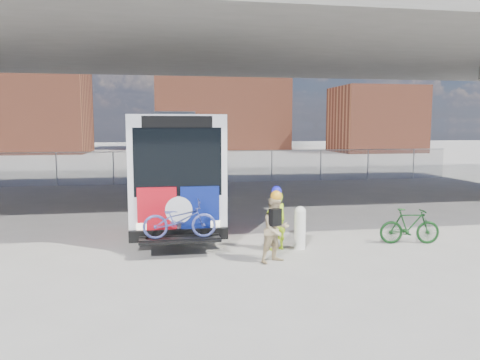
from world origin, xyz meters
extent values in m
plane|color=#9E9991|center=(0.00, 0.00, 0.00)|extent=(160.00, 160.00, 0.00)
cube|color=silver|center=(-2.00, 3.45, 1.95)|extent=(2.55, 12.00, 3.20)
cube|color=black|center=(-2.00, 3.95, 2.59)|extent=(2.61, 11.00, 1.28)
cube|color=black|center=(-2.00, -2.50, 2.33)|extent=(2.24, 0.12, 1.76)
cube|color=black|center=(-2.00, -2.50, 3.36)|extent=(1.78, 0.12, 0.30)
cube|color=black|center=(-2.00, -2.60, 0.45)|extent=(2.55, 0.20, 0.30)
cube|color=#B70E1A|center=(-2.55, -2.57, 1.10)|extent=(1.00, 0.08, 1.20)
cube|color=navy|center=(-1.45, -2.57, 1.10)|extent=(1.00, 0.08, 1.20)
cylinder|color=silver|center=(-2.00, -2.59, 1.10)|extent=(0.70, 0.06, 0.70)
cube|color=gray|center=(-2.00, 3.45, 3.62)|extent=(1.28, 7.20, 0.14)
cube|color=black|center=(-2.00, -3.10, 0.45)|extent=(2.00, 0.70, 0.06)
cylinder|color=black|center=(-3.15, -0.95, 0.50)|extent=(0.30, 1.00, 1.00)
cylinder|color=black|center=(-0.85, -0.95, 0.50)|extent=(0.30, 1.00, 1.00)
cylinder|color=black|center=(-3.15, 7.65, 0.50)|extent=(0.30, 1.00, 1.00)
cylinder|color=black|center=(-0.85, 7.65, 0.50)|extent=(0.30, 1.00, 1.00)
cube|color=#B70E1A|center=(-3.30, -0.35, 1.30)|extent=(0.06, 2.60, 1.70)
cube|color=navy|center=(-3.30, 1.25, 1.30)|extent=(0.06, 1.40, 1.70)
cube|color=#B70E1A|center=(-0.70, -0.35, 1.30)|extent=(0.06, 2.60, 1.70)
cube|color=navy|center=(-0.70, 1.25, 1.30)|extent=(0.06, 1.40, 1.70)
imported|color=#454E98|center=(-2.00, -3.10, 0.95)|extent=(1.81, 0.63, 0.95)
cube|color=#605E59|center=(0.00, 4.00, 6.75)|extent=(40.00, 16.00, 1.50)
cube|color=#605E59|center=(0.00, 4.00, 7.55)|extent=(40.00, 0.60, 0.80)
cylinder|color=gray|center=(-8.00, 12.00, 0.90)|extent=(0.06, 0.06, 1.80)
cylinder|color=gray|center=(-4.00, 12.00, 0.90)|extent=(0.06, 0.06, 1.80)
cylinder|color=gray|center=(0.00, 12.00, 0.90)|extent=(0.06, 0.06, 1.80)
cylinder|color=gray|center=(4.00, 12.00, 0.90)|extent=(0.06, 0.06, 1.80)
cylinder|color=gray|center=(8.00, 12.00, 0.90)|extent=(0.06, 0.06, 1.80)
cylinder|color=gray|center=(12.00, 12.00, 0.90)|extent=(0.06, 0.06, 1.80)
plane|color=gray|center=(0.00, 12.00, 0.90)|extent=(30.00, 0.00, 30.00)
cube|color=gray|center=(0.00, 12.00, 1.82)|extent=(30.00, 0.05, 0.04)
cube|color=brown|center=(-18.00, 45.00, 5.00)|extent=(14.00, 10.00, 10.00)
cube|color=brown|center=(6.00, 52.00, 6.00)|extent=(18.00, 12.00, 12.00)
cube|color=brown|center=(24.00, 40.00, 4.00)|extent=(10.00, 8.00, 8.00)
cylinder|color=brown|center=(14.00, 55.00, 12.50)|extent=(2.20, 2.20, 25.00)
cylinder|color=silver|center=(1.18, -2.85, 0.50)|extent=(0.30, 0.30, 1.00)
sphere|color=silver|center=(1.18, -2.85, 1.00)|extent=(0.30, 0.30, 0.30)
imported|color=#C4FE1A|center=(0.53, -2.85, 0.77)|extent=(0.65, 0.52, 1.55)
sphere|color=#1719C9|center=(0.53, -2.85, 1.57)|extent=(0.27, 0.27, 0.27)
imported|color=tan|center=(0.25, -3.93, 0.79)|extent=(0.96, 0.88, 1.58)
sphere|color=#FCA41A|center=(0.25, -3.93, 1.60)|extent=(0.27, 0.27, 0.27)
cube|color=black|center=(0.18, -4.11, 1.13)|extent=(0.32, 0.27, 0.40)
imported|color=#133B16|center=(4.33, -2.85, 0.50)|extent=(1.71, 0.75, 0.99)
camera|label=1|loc=(-2.45, -14.56, 3.26)|focal=35.00mm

